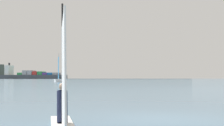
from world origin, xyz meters
name	(u,v)px	position (x,y,z in m)	size (l,w,h in m)	color
ground_plane	(162,118)	(0.00, 0.00, 0.00)	(4000.00, 4000.00, 0.00)	#476B84
windsurfer	(63,96)	(-3.86, -0.99, 0.93)	(1.09, 3.79, 3.93)	white
cargo_ship	(32,75)	(84.11, 757.32, 8.13)	(151.63, 104.72, 37.51)	#3F444C
distant_headland	(23,73)	(108.31, 1233.87, 22.08)	(1333.66, 357.87, 44.15)	#4C564C
small_sailboat	(59,80)	(18.28, 111.03, 0.92)	(3.50, 7.30, 10.90)	white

